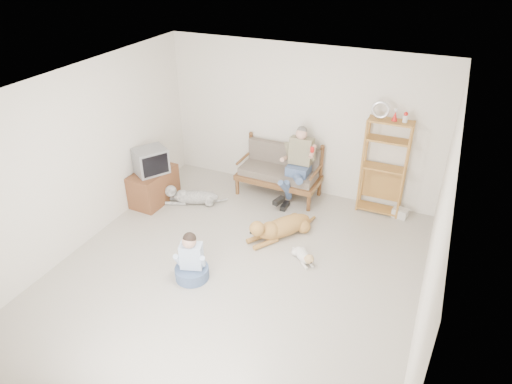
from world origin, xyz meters
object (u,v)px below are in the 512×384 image
at_px(loveseat, 280,170).
at_px(golden_retriever, 279,227).
at_px(etagere, 384,167).
at_px(tv_stand, 153,186).

distance_m(loveseat, golden_retriever, 1.44).
height_order(etagere, golden_retriever, etagere).
bearing_deg(etagere, golden_retriever, -132.42).
bearing_deg(etagere, tv_stand, -161.22).
relative_size(tv_stand, golden_retriever, 0.75).
relative_size(loveseat, tv_stand, 1.64).
bearing_deg(golden_retriever, etagere, 81.72).
distance_m(tv_stand, golden_retriever, 2.49).
xyz_separation_m(loveseat, tv_stand, (-1.98, -1.18, -0.19)).
distance_m(etagere, golden_retriever, 2.05).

